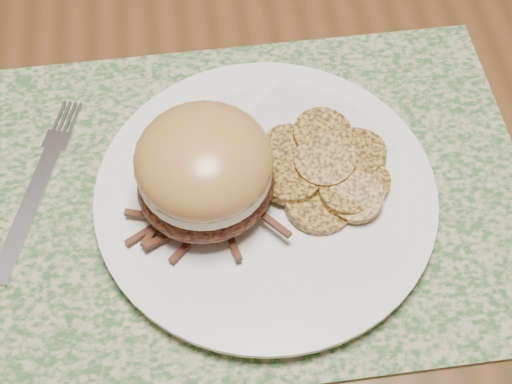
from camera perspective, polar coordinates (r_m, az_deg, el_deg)
ground at (r=1.38m, az=-12.49°, el=-10.68°), size 3.50×3.50×0.00m
placemat at (r=0.59m, az=0.23°, el=-0.11°), size 0.45×0.33×0.00m
dinner_plate at (r=0.58m, az=0.78°, el=-0.30°), size 0.26×0.26×0.02m
pork_sandwich at (r=0.54m, az=-4.13°, el=1.74°), size 0.14×0.14×0.08m
roasted_potatoes at (r=0.58m, az=5.79°, el=1.68°), size 0.12×0.13×0.03m
fork at (r=0.62m, az=-16.97°, el=0.55°), size 0.07×0.18×0.00m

